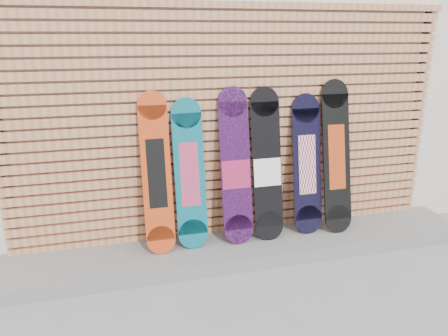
{
  "coord_description": "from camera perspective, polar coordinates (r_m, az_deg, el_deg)",
  "views": [
    {
      "loc": [
        -1.29,
        -2.92,
        2.02
      ],
      "look_at": [
        -0.3,
        0.75,
        0.85
      ],
      "focal_mm": 35.0,
      "sensor_mm": 36.0,
      "label": 1
    }
  ],
  "objects": [
    {
      "name": "snowboard_2",
      "position": [
        4.05,
        1.53,
        0.05
      ],
      "size": [
        0.28,
        0.31,
        1.45
      ],
      "color": "black",
      "rests_on": "concrete_step"
    },
    {
      "name": "ground",
      "position": [
        3.78,
        7.68,
        -15.38
      ],
      "size": [
        80.0,
        80.0,
        0.0
      ],
      "primitive_type": "plane",
      "color": "gray",
      "rests_on": "ground"
    },
    {
      "name": "concrete_step",
      "position": [
        4.26,
        2.27,
        -10.32
      ],
      "size": [
        4.6,
        0.7,
        0.12
      ],
      "primitive_type": "cube",
      "color": "slate",
      "rests_on": "ground"
    },
    {
      "name": "snowboard_1",
      "position": [
        3.98,
        -4.52,
        -0.83
      ],
      "size": [
        0.28,
        0.29,
        1.36
      ],
      "color": "#0B5E70",
      "rests_on": "concrete_step"
    },
    {
      "name": "snowboard_3",
      "position": [
        4.15,
        5.62,
        0.31
      ],
      "size": [
        0.28,
        0.31,
        1.44
      ],
      "color": "black",
      "rests_on": "concrete_step"
    },
    {
      "name": "slat_wall",
      "position": [
        4.14,
        1.25,
        5.78
      ],
      "size": [
        4.26,
        0.08,
        2.29
      ],
      "color": "#BA764D",
      "rests_on": "ground"
    },
    {
      "name": "snowboard_0",
      "position": [
        3.91,
        -8.81,
        -0.71
      ],
      "size": [
        0.26,
        0.32,
        1.44
      ],
      "color": "#C94015",
      "rests_on": "concrete_step"
    },
    {
      "name": "snowboard_4",
      "position": [
        4.34,
        10.77,
        0.44
      ],
      "size": [
        0.29,
        0.28,
        1.36
      ],
      "color": "black",
      "rests_on": "concrete_step"
    },
    {
      "name": "building",
      "position": [
        6.67,
        0.53,
        15.23
      ],
      "size": [
        12.0,
        5.0,
        3.6
      ],
      "primitive_type": "cube",
      "color": "beige",
      "rests_on": "ground"
    },
    {
      "name": "snowboard_5",
      "position": [
        4.43,
        14.47,
        1.4
      ],
      "size": [
        0.28,
        0.34,
        1.49
      ],
      "color": "black",
      "rests_on": "concrete_step"
    }
  ]
}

